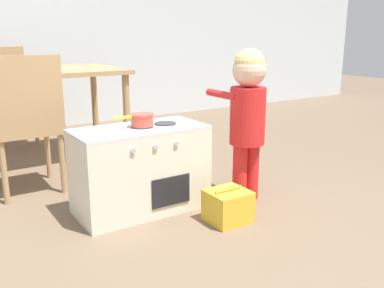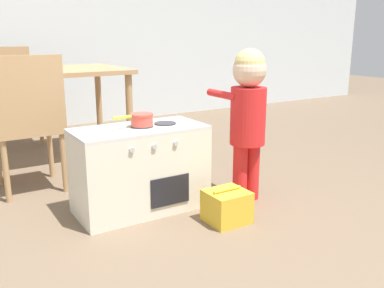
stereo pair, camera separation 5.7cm
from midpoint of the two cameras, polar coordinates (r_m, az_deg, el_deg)
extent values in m
plane|color=brown|center=(1.89, 8.61, -18.00)|extent=(16.00, 16.00, 0.00)
cube|color=silver|center=(4.91, -21.17, 16.98)|extent=(10.00, 0.06, 2.60)
cube|color=silver|center=(2.51, -7.52, -3.58)|extent=(0.75, 0.37, 0.48)
cube|color=silver|center=(2.44, -7.71, 1.96)|extent=(0.75, 0.37, 0.02)
cylinder|color=#38383D|center=(2.45, -7.32, 2.33)|extent=(0.13, 0.13, 0.01)
cylinder|color=#38383D|center=(2.52, -4.24, 2.74)|extent=(0.13, 0.13, 0.01)
cube|color=black|center=(2.42, -3.48, -6.27)|extent=(0.24, 0.01, 0.17)
cylinder|color=#B2B2B7|center=(2.24, -8.58, -0.84)|extent=(0.03, 0.01, 0.03)
cylinder|color=#B2B2B7|center=(2.29, -5.60, -0.37)|extent=(0.03, 0.01, 0.03)
cylinder|color=#B2B2B7|center=(2.35, -2.76, 0.08)|extent=(0.03, 0.01, 0.03)
cylinder|color=#E04C3D|center=(2.44, -7.35, 3.22)|extent=(0.13, 0.13, 0.07)
cylinder|color=#E04C3D|center=(2.44, -7.37, 3.87)|extent=(0.13, 0.13, 0.01)
cylinder|color=#B7DB33|center=(2.39, -9.91, 3.46)|extent=(0.11, 0.02, 0.02)
cylinder|color=red|center=(2.64, 5.78, -3.87)|extent=(0.09, 0.09, 0.36)
cylinder|color=red|center=(2.70, 7.36, -3.51)|extent=(0.09, 0.09, 0.36)
cylinder|color=red|center=(2.59, 6.80, 3.75)|extent=(0.21, 0.21, 0.34)
sphere|color=beige|center=(2.55, 6.99, 9.75)|extent=(0.20, 0.20, 0.20)
sphere|color=#DBC17A|center=(2.55, 7.01, 10.53)|extent=(0.18, 0.18, 0.18)
cylinder|color=red|center=(2.61, 3.35, 6.62)|extent=(0.04, 0.27, 0.04)
cylinder|color=red|center=(2.73, 6.61, 6.89)|extent=(0.04, 0.27, 0.04)
cube|color=gold|center=(2.39, 4.12, -8.26)|extent=(0.22, 0.20, 0.18)
cylinder|color=gold|center=(2.35, 4.16, -6.06)|extent=(0.18, 0.02, 0.02)
cube|color=tan|center=(3.63, -20.13, 9.01)|extent=(1.26, 0.85, 0.03)
cylinder|color=tan|center=(3.52, -9.14, 3.51)|extent=(0.06, 0.06, 0.70)
cylinder|color=tan|center=(4.19, -13.22, 5.05)|extent=(0.06, 0.06, 0.70)
cube|color=tan|center=(2.97, -21.93, 1.75)|extent=(0.41, 0.41, 0.03)
cube|color=tan|center=(2.74, -21.59, 6.07)|extent=(0.41, 0.02, 0.47)
cylinder|color=tan|center=(2.83, -24.28, -3.56)|extent=(0.04, 0.04, 0.39)
cylinder|color=tan|center=(2.89, -17.43, -2.52)|extent=(0.04, 0.04, 0.39)
cylinder|color=tan|center=(3.22, -19.16, -0.94)|extent=(0.04, 0.04, 0.39)
cube|color=tan|center=(4.35, -23.51, 5.37)|extent=(0.41, 0.41, 0.03)
cube|color=tan|center=(4.51, -24.27, 8.77)|extent=(0.41, 0.02, 0.47)
cylinder|color=tan|center=(4.25, -20.48, 2.55)|extent=(0.04, 0.04, 0.39)
cylinder|color=tan|center=(4.59, -21.48, 3.29)|extent=(0.04, 0.04, 0.39)
cylinder|color=teal|center=(3.67, -24.06, 9.71)|extent=(0.08, 0.08, 0.09)
camera|label=1|loc=(0.03, -90.64, -0.17)|focal=40.00mm
camera|label=2|loc=(0.03, 89.36, 0.17)|focal=40.00mm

